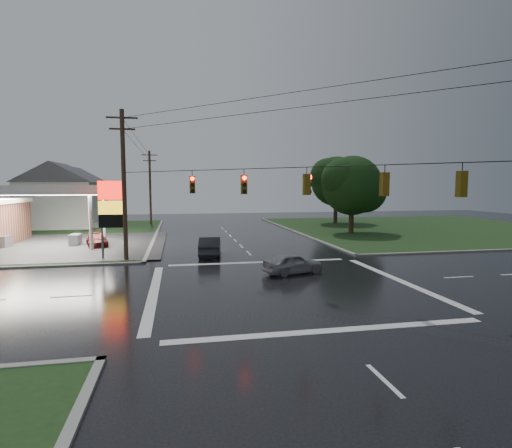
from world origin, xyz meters
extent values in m
plane|color=black|center=(0.00, 0.00, 0.00)|extent=(120.00, 120.00, 0.00)
cube|color=#1B3216|center=(26.00, 26.00, 0.04)|extent=(36.00, 36.00, 0.08)
cube|color=#2D2D2D|center=(-20.00, 18.00, 0.09)|extent=(26.00, 18.00, 0.02)
cylinder|color=silver|center=(-13.00, 15.00, 2.50)|extent=(0.30, 0.30, 5.00)
cylinder|color=silver|center=(-13.00, 21.00, 2.50)|extent=(0.30, 0.30, 5.00)
cube|color=silver|center=(-18.00, 18.00, 5.20)|extent=(12.00, 8.00, 0.80)
cube|color=white|center=(-18.00, 18.00, 4.78)|extent=(11.40, 7.40, 0.04)
cube|color=#59595E|center=(-21.00, 18.00, 0.55)|extent=(0.80, 1.60, 1.10)
cube|color=#59595E|center=(-15.00, 18.00, 0.55)|extent=(0.80, 1.60, 1.10)
cylinder|color=#59595E|center=(-11.30, 10.50, 3.00)|extent=(0.16, 0.16, 6.00)
cylinder|color=#59595E|center=(-9.70, 10.50, 3.00)|extent=(0.16, 0.16, 6.00)
cube|color=#FA170D|center=(-10.50, 10.50, 5.20)|extent=(2.00, 0.35, 1.40)
cube|color=gold|center=(-10.50, 10.50, 3.90)|extent=(2.00, 0.35, 1.00)
cube|color=black|center=(-10.50, 10.50, 2.90)|extent=(2.00, 0.35, 1.00)
cylinder|color=#382619|center=(-9.50, 9.50, 5.50)|extent=(0.32, 0.32, 11.00)
cube|color=#382619|center=(-9.50, 9.50, 10.40)|extent=(2.20, 0.12, 0.12)
cube|color=#382619|center=(-9.50, 9.50, 9.60)|extent=(1.80, 0.12, 0.12)
cylinder|color=#382619|center=(-9.50, 38.00, 5.25)|extent=(0.32, 0.32, 10.50)
cube|color=#382619|center=(-9.50, 38.00, 9.90)|extent=(2.20, 0.12, 0.12)
cube|color=#382619|center=(-9.50, 38.00, 9.10)|extent=(1.80, 0.12, 0.12)
cube|color=#59470C|center=(-4.75, 4.75, 5.60)|extent=(0.34, 0.34, 1.10)
cylinder|color=#FF0C07|center=(-4.75, 4.55, 5.98)|extent=(0.22, 0.08, 0.22)
cube|color=#59470C|center=(-1.90, 1.90, 5.60)|extent=(0.34, 0.34, 1.10)
cylinder|color=#FF0C07|center=(-1.90, 1.70, 5.98)|extent=(0.22, 0.08, 0.22)
cube|color=#59470C|center=(0.95, -0.95, 5.60)|extent=(0.34, 0.34, 1.10)
cylinder|color=#FF0C07|center=(1.15, -0.95, 5.98)|extent=(0.08, 0.22, 0.22)
cube|color=#59470C|center=(3.80, -3.80, 5.60)|extent=(0.34, 0.34, 1.10)
cylinder|color=#FF0C07|center=(3.80, -3.60, 5.98)|extent=(0.22, 0.08, 0.22)
cube|color=#59470C|center=(6.08, -6.08, 5.60)|extent=(0.34, 0.34, 1.10)
cylinder|color=#FF0C07|center=(6.08, -5.88, 5.98)|extent=(0.22, 0.08, 0.22)
cube|color=silver|center=(-21.00, 36.00, 3.00)|extent=(9.00, 8.00, 6.00)
cube|color=gray|center=(-15.70, 36.00, 0.40)|extent=(1.60, 4.80, 0.80)
cube|color=silver|center=(-22.00, 48.00, 3.00)|extent=(9.00, 8.00, 6.00)
cube|color=gray|center=(-16.70, 48.00, 0.40)|extent=(1.60, 4.80, 0.80)
cylinder|color=black|center=(14.00, 22.00, 2.52)|extent=(0.56, 0.56, 5.04)
sphere|color=black|center=(14.00, 22.00, 5.58)|extent=(6.80, 6.80, 6.80)
sphere|color=black|center=(15.70, 22.30, 4.95)|extent=(5.10, 5.10, 5.10)
sphere|color=black|center=(12.64, 21.60, 6.30)|extent=(4.76, 4.76, 4.76)
cylinder|color=black|center=(17.00, 34.00, 2.80)|extent=(0.56, 0.56, 5.60)
sphere|color=black|center=(17.00, 34.00, 6.20)|extent=(7.20, 7.20, 7.20)
sphere|color=black|center=(18.80, 34.30, 5.50)|extent=(5.40, 5.40, 5.40)
sphere|color=black|center=(15.56, 33.60, 7.00)|extent=(5.04, 5.04, 5.04)
imported|color=black|center=(-3.22, 10.51, 0.77)|extent=(2.16, 4.82, 1.53)
imported|color=gray|center=(1.38, 2.93, 0.66)|extent=(4.12, 2.53, 1.31)
imported|color=#551313|center=(-13.00, 17.28, 0.60)|extent=(2.72, 4.43, 1.20)
camera|label=1|loc=(-5.69, -20.97, 5.52)|focal=28.00mm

